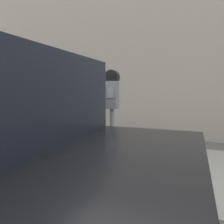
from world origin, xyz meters
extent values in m
cube|color=#ADAAA3|center=(0.00, 2.20, 0.07)|extent=(24.00, 2.80, 0.14)
cube|color=beige|center=(0.00, 5.12, 3.43)|extent=(24.00, 0.30, 6.87)
cylinder|color=gray|center=(-0.06, 1.11, 0.67)|extent=(0.06, 0.06, 1.06)
cube|color=slate|center=(-0.06, 1.11, 1.38)|extent=(0.16, 0.12, 0.36)
cube|color=gray|center=(-0.06, 1.05, 1.41)|extent=(0.09, 0.01, 0.12)
cylinder|color=black|center=(-0.06, 1.11, 1.61)|extent=(0.18, 0.10, 0.18)
cylinder|color=black|center=(0.12, 0.50, 0.36)|extent=(0.71, 0.22, 0.71)
camera|label=1|loc=(0.94, -1.54, 1.46)|focal=35.00mm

